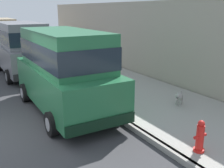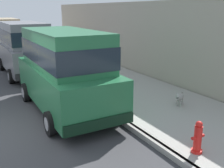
{
  "view_description": "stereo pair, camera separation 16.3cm",
  "coord_description": "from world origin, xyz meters",
  "views": [
    {
      "loc": [
        -0.56,
        -6.62,
        3.11
      ],
      "look_at": [
        3.48,
        0.18,
        0.85
      ],
      "focal_mm": 41.94,
      "sensor_mm": 36.0,
      "label": 1
    },
    {
      "loc": [
        -0.42,
        -6.71,
        3.11
      ],
      "look_at": [
        3.48,
        0.18,
        0.85
      ],
      "focal_mm": 41.94,
      "sensor_mm": 36.0,
      "label": 2
    }
  ],
  "objects": [
    {
      "name": "dog_grey",
      "position": [
        5.34,
        -0.91,
        0.43
      ],
      "size": [
        0.66,
        0.47,
        0.49
      ],
      "color": "#999691",
      "rests_on": "sidewalk"
    },
    {
      "name": "car_grey_van",
      "position": [
        2.13,
        6.49,
        1.39
      ],
      "size": [
        2.15,
        4.9,
        2.52
      ],
      "color": "slate",
      "rests_on": "ground"
    },
    {
      "name": "fire_hydrant",
      "position": [
        3.65,
        -3.23,
        0.48
      ],
      "size": [
        0.34,
        0.24,
        0.72
      ],
      "color": "red",
      "rests_on": "sidewalk"
    },
    {
      "name": "building_facade",
      "position": [
        7.1,
        4.48,
        1.73
      ],
      "size": [
        0.5,
        20.0,
        3.47
      ],
      "primitive_type": "cube",
      "color": "#9E9384",
      "rests_on": "ground"
    },
    {
      "name": "car_tan_van",
      "position": [
        2.1,
        12.73,
        1.39
      ],
      "size": [
        2.26,
        4.96,
        2.52
      ],
      "color": "tan",
      "rests_on": "ground"
    },
    {
      "name": "sidewalk",
      "position": [
        5.0,
        0.0,
        0.07
      ],
      "size": [
        3.6,
        64.0,
        0.14
      ],
      "primitive_type": "cube",
      "color": "#99968E",
      "rests_on": "ground"
    },
    {
      "name": "car_green_van",
      "position": [
        2.2,
        0.88,
        1.39
      ],
      "size": [
        2.16,
        4.91,
        2.52
      ],
      "color": "#23663D",
      "rests_on": "ground"
    },
    {
      "name": "curb",
      "position": [
        3.2,
        0.0,
        0.07
      ],
      "size": [
        0.16,
        64.0,
        0.14
      ],
      "primitive_type": "cube",
      "color": "gray",
      "rests_on": "ground"
    }
  ]
}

